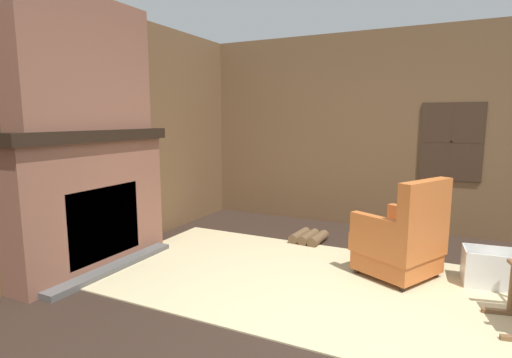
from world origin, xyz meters
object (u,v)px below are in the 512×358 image
Objects in this scene: firewood_stack at (309,237)px; storage_case at (130,122)px; armchair at (402,242)px; oil_lamp_vase at (32,120)px; laundry_basket at (495,269)px; decorative_plate_on_mantel at (91,117)px.

storage_case is at bearing -146.65° from firewood_stack.
firewood_stack is 2.49m from storage_case.
oil_lamp_vase is at bearing 57.32° from armchair.
laundry_basket is at bearing 9.49° from storage_case.
armchair is at bearing 29.33° from oil_lamp_vase.
firewood_stack is 2.07× the size of storage_case.
firewood_stack is at bearing -2.71° from armchair.
oil_lamp_vase is (-2.85, -1.60, 1.13)m from armchair.
oil_lamp_vase is 1.10× the size of decorative_plate_on_mantel.
laundry_basket is at bearing 16.91° from decorative_plate_on_mantel.
decorative_plate_on_mantel is at bearing 91.78° from oil_lamp_vase.
oil_lamp_vase reaches higher than storage_case.
firewood_stack is at bearing 33.35° from storage_case.
oil_lamp_vase is 1.32× the size of storage_case.
storage_case reaches higher than firewood_stack.
oil_lamp_vase reaches higher than laundry_basket.
laundry_basket is at bearing -15.31° from firewood_stack.
storage_case is (-3.63, -0.61, 1.29)m from laundry_basket.
firewood_stack is 3.19m from oil_lamp_vase.
laundry_basket is (1.91, -0.52, 0.11)m from firewood_stack.
oil_lamp_vase is 0.64m from decorative_plate_on_mantel.
laundry_basket is at bearing 25.77° from oil_lamp_vase.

